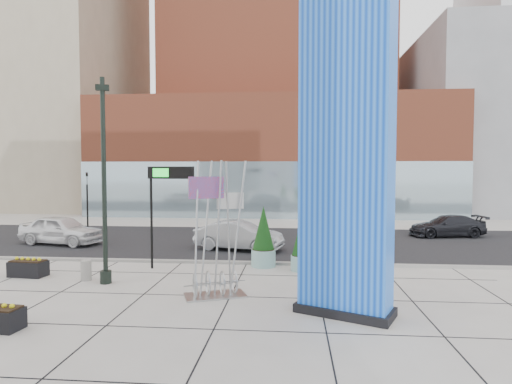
# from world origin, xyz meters

# --- Properties ---
(ground) EXTENTS (160.00, 160.00, 0.00)m
(ground) POSITION_xyz_m (0.00, 0.00, 0.00)
(ground) COLOR #9E9991
(ground) RESTS_ON ground
(street_asphalt) EXTENTS (80.00, 12.00, 0.02)m
(street_asphalt) POSITION_xyz_m (0.00, 10.00, 0.01)
(street_asphalt) COLOR black
(street_asphalt) RESTS_ON ground
(curb_edge) EXTENTS (80.00, 0.30, 0.12)m
(curb_edge) POSITION_xyz_m (0.00, 4.00, 0.06)
(curb_edge) COLOR gray
(curb_edge) RESTS_ON ground
(tower_podium) EXTENTS (34.00, 10.00, 11.00)m
(tower_podium) POSITION_xyz_m (1.00, 27.00, 5.50)
(tower_podium) COLOR #A84C31
(tower_podium) RESTS_ON ground
(tower_glass_front) EXTENTS (34.00, 0.60, 5.00)m
(tower_glass_front) POSITION_xyz_m (1.00, 22.20, 2.50)
(tower_glass_front) COLOR #8CA5B2
(tower_glass_front) RESTS_ON ground
(building_beige_left) EXTENTS (18.00, 20.00, 34.00)m
(building_beige_left) POSITION_xyz_m (-26.00, 34.00, 17.00)
(building_beige_left) COLOR gray
(building_beige_left) RESTS_ON ground
(blue_pylon) EXTENTS (3.07, 2.31, 9.36)m
(blue_pylon) POSITION_xyz_m (4.65, -2.45, 4.52)
(blue_pylon) COLOR blue
(blue_pylon) RESTS_ON ground
(lamp_post) EXTENTS (0.52, 0.42, 7.70)m
(lamp_post) POSITION_xyz_m (-3.93, 0.26, 3.15)
(lamp_post) COLOR black
(lamp_post) RESTS_ON ground
(public_art_sculpture) EXTENTS (2.26, 1.68, 4.61)m
(public_art_sculpture) POSITION_xyz_m (0.50, -1.00, 1.21)
(public_art_sculpture) COLOR #AFB2B4
(public_art_sculpture) RESTS_ON ground
(concrete_bollard) EXTENTS (0.40, 0.40, 0.78)m
(concrete_bollard) POSITION_xyz_m (-4.88, 0.61, 0.39)
(concrete_bollard) COLOR gray
(concrete_bollard) RESTS_ON ground
(overhead_street_sign) EXTENTS (2.08, 0.54, 4.42)m
(overhead_street_sign) POSITION_xyz_m (-2.25, 2.80, 3.80)
(overhead_street_sign) COLOR black
(overhead_street_sign) RESTS_ON ground
(round_planter_east) EXTENTS (0.96, 0.96, 2.39)m
(round_planter_east) POSITION_xyz_m (6.15, 3.60, 1.13)
(round_planter_east) COLOR #89B8B4
(round_planter_east) RESTS_ON ground
(round_planter_mid) EXTENTS (0.93, 0.93, 2.32)m
(round_planter_mid) POSITION_xyz_m (3.48, 2.95, 1.10)
(round_planter_mid) COLOR #89B8B4
(round_planter_mid) RESTS_ON ground
(round_planter_west) EXTENTS (1.08, 1.08, 2.69)m
(round_planter_west) POSITION_xyz_m (1.80, 3.60, 1.27)
(round_planter_west) COLOR #89B8B4
(round_planter_west) RESTS_ON ground
(box_planter_north) EXTENTS (1.48, 0.84, 0.78)m
(box_planter_north) POSITION_xyz_m (-7.50, 1.00, 0.36)
(box_planter_north) COLOR black
(box_planter_north) RESTS_ON ground
(car_white_west) EXTENTS (5.15, 2.92, 1.65)m
(car_white_west) POSITION_xyz_m (-10.16, 8.16, 0.83)
(car_white_west) COLOR white
(car_white_west) RESTS_ON ground
(car_silver_mid) EXTENTS (4.93, 2.69, 1.54)m
(car_silver_mid) POSITION_xyz_m (0.23, 7.29, 0.77)
(car_silver_mid) COLOR #A0A3A7
(car_silver_mid) RESTS_ON ground
(car_dark_east) EXTENTS (4.92, 2.57, 1.36)m
(car_dark_east) POSITION_xyz_m (12.90, 12.99, 0.68)
(car_dark_east) COLOR black
(car_dark_east) RESTS_ON ground
(traffic_signal) EXTENTS (0.15, 0.18, 4.10)m
(traffic_signal) POSITION_xyz_m (-12.00, 15.00, 2.30)
(traffic_signal) COLOR black
(traffic_signal) RESTS_ON ground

